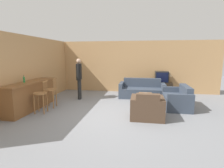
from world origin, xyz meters
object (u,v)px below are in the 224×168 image
bar_chair_near (41,95)px  couch_far (142,91)px  loveseat_right (177,99)px  coffee_table (145,97)px  armchair_near (147,108)px  table_lamp (169,74)px  person_by_window (79,76)px  bottle (24,79)px  tv_unit (161,88)px  tv (162,77)px  book_on_table (145,94)px  bar_chair_mid (51,91)px

bar_chair_near → couch_far: bearing=40.0°
loveseat_right → coffee_table: size_ratio=1.47×
armchair_near → table_lamp: table_lamp is taller
bar_chair_near → loveseat_right: 4.77m
armchair_near → coffee_table: armchair_near is taller
loveseat_right → person_by_window: (-3.96, 0.61, 0.69)m
armchair_near → bottle: (-4.09, 0.06, 0.79)m
tv_unit → armchair_near: bearing=-102.6°
couch_far → table_lamp: size_ratio=3.74×
armchair_near → tv: 3.59m
tv_unit → person_by_window: 3.98m
loveseat_right → tv_unit: bearing=99.4°
coffee_table → couch_far: bearing=95.1°
couch_far → tv: bearing=40.2°
person_by_window → bar_chair_near: bearing=-106.5°
bar_chair_near → coffee_table: 3.66m
bar_chair_near → armchair_near: bar_chair_near is taller
tv_unit → tv: 0.56m
book_on_table → couch_far: bearing=94.3°
book_on_table → bar_chair_near: bearing=-155.9°
bar_chair_mid → bottle: bearing=-142.3°
loveseat_right → table_lamp: table_lamp is taller
bar_chair_near → tv: bearing=40.0°
tv → book_on_table: tv is taller
coffee_table → book_on_table: size_ratio=4.01×
tv_unit → tv: size_ratio=1.65×
bar_chair_mid → person_by_window: bearing=66.4°
couch_far → person_by_window: size_ratio=1.15×
tv_unit → book_on_table: bearing=-112.3°
table_lamp → person_by_window: 4.25m
bar_chair_mid → book_on_table: size_ratio=4.18×
coffee_table → book_on_table: 0.21m
bar_chair_near → bar_chair_mid: bearing=90.0°
tv → table_lamp: size_ratio=1.15×
armchair_near → bottle: bottle is taller
book_on_table → person_by_window: size_ratio=0.15×
bar_chair_mid → tv_unit: size_ratio=1.05×
table_lamp → person_by_window: (-3.96, -1.53, -0.01)m
loveseat_right → tv_unit: 2.17m
bar_chair_mid → couch_far: size_ratio=0.53×
bar_chair_mid → tv: 5.10m
bar_chair_near → table_lamp: bearing=37.8°
tv → book_on_table: bearing=-112.3°
armchair_near → person_by_window: (-2.83, 1.94, 0.68)m
coffee_table → person_by_window: size_ratio=0.59×
bar_chair_near → couch_far: bar_chair_near is taller
book_on_table → table_lamp: 2.41m
loveseat_right → tv_unit: loveseat_right is taller
loveseat_right → tv: 2.23m
bar_chair_mid → table_lamp: size_ratio=1.99×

